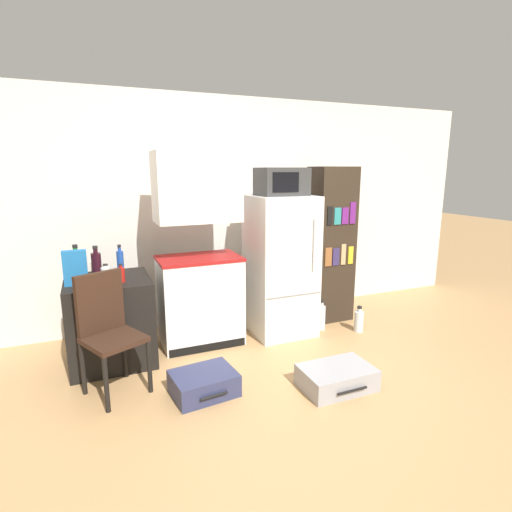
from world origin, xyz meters
TOP-DOWN VIEW (x-y plane):
  - ground_plane at (0.00, 0.00)m, footprint 24.00×24.00m
  - wall_back at (0.20, 2.00)m, footprint 6.40×0.10m
  - side_table at (-1.33, 1.25)m, footprint 0.73×0.70m
  - kitchen_hutch at (-0.47, 1.34)m, footprint 0.81×0.53m
  - refrigerator at (0.41, 1.28)m, footprint 0.64×0.67m
  - microwave at (0.41, 1.28)m, footprint 0.49×0.37m
  - bookshelf at (1.12, 1.42)m, footprint 0.47×0.38m
  - bottle_amber_beer at (-1.42, 1.42)m, footprint 0.07×0.07m
  - bottle_ketchup_red at (-1.22, 1.09)m, footprint 0.06×0.06m
  - bottle_milk_white at (-1.34, 1.22)m, footprint 0.08×0.08m
  - bottle_green_tall at (-1.57, 1.32)m, footprint 0.08×0.08m
  - bottle_wine_dark at (-1.41, 1.31)m, footprint 0.08×0.08m
  - bottle_blue_soda at (-1.20, 1.40)m, footprint 0.06×0.06m
  - bowl at (-1.36, 0.99)m, footprint 0.14×0.14m
  - cereal_box at (-1.58, 1.15)m, footprint 0.19×0.07m
  - chair at (-1.38, 0.73)m, footprint 0.53×0.53m
  - suitcase_large_flat at (0.32, 0.04)m, footprint 0.58×0.42m
  - suitcase_small_flat at (-0.71, 0.37)m, footprint 0.53×0.44m
  - water_bottle_front at (1.20, 0.93)m, footprint 0.10×0.10m
  - water_bottle_middle at (0.85, 1.13)m, footprint 0.09×0.09m

SIDE VIEW (x-z plane):
  - ground_plane at x=0.00m, z-range 0.00..0.00m
  - suitcase_large_flat at x=0.32m, z-range 0.00..0.18m
  - suitcase_small_flat at x=-0.71m, z-range 0.00..0.18m
  - water_bottle_front at x=1.20m, z-range -0.02..0.27m
  - water_bottle_middle at x=0.85m, z-range -0.03..0.32m
  - side_table at x=-1.33m, z-range 0.00..0.79m
  - chair at x=-1.38m, z-range 0.08..1.04m
  - refrigerator at x=0.41m, z-range 0.00..1.48m
  - bowl at x=-1.36m, z-range 0.79..0.82m
  - bottle_milk_white at x=-1.34m, z-range 0.77..0.92m
  - bottle_amber_beer at x=-1.42m, z-range 0.77..0.93m
  - bottle_ketchup_red at x=-1.22m, z-range 0.77..0.94m
  - kitchen_hutch at x=-0.47m, z-range -0.07..1.84m
  - bookshelf at x=1.12m, z-range 0.00..1.78m
  - bottle_blue_soda at x=-1.20m, z-range 0.76..1.04m
  - bottle_wine_dark at x=-1.41m, z-range 0.76..1.06m
  - bottle_green_tall at x=-1.57m, z-range 0.76..1.08m
  - cereal_box at x=-1.58m, z-range 0.79..1.09m
  - wall_back at x=0.20m, z-range 0.00..2.55m
  - microwave at x=0.41m, z-range 1.48..1.76m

